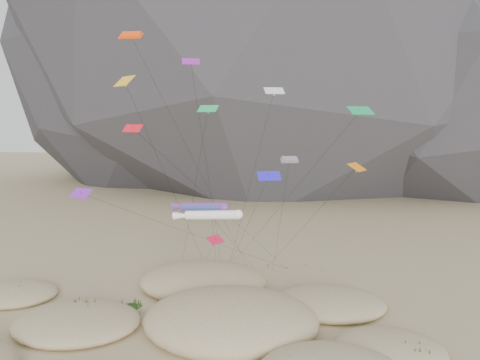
{
  "coord_description": "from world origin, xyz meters",
  "views": [
    {
      "loc": [
        8.99,
        -36.89,
        19.87
      ],
      "look_at": [
        2.89,
        12.0,
        13.73
      ],
      "focal_mm": 35.0,
      "sensor_mm": 36.0,
      "label": 1
    }
  ],
  "objects": [
    {
      "name": "orange_parafoil",
      "position": [
        -8.2,
        11.32,
        28.29
      ],
      "size": [
        11.67,
        15.37,
        29.23
      ],
      "color": "#E9440C",
      "rests_on": "ground"
    },
    {
      "name": "kite_stakes",
      "position": [
        2.98,
        24.77,
        0.15
      ],
      "size": [
        18.68,
        5.98,
        0.3
      ],
      "color": "#3F2D1E",
      "rests_on": "ground"
    },
    {
      "name": "white_tube_kite",
      "position": [
        0.08,
        8.9,
        10.48
      ],
      "size": [
        7.48,
        17.37,
        11.23
      ],
      "color": "white",
      "rests_on": "ground"
    },
    {
      "name": "dune_grass",
      "position": [
        -1.44,
        3.73,
        0.85
      ],
      "size": [
        43.45,
        30.27,
        1.54
      ],
      "color": "black",
      "rests_on": "ground"
    },
    {
      "name": "multi_parafoil",
      "position": [
        8.03,
        13.6,
        15.6
      ],
      "size": [
        3.25,
        11.26,
        16.21
      ],
      "color": "red",
      "rests_on": "ground"
    },
    {
      "name": "rainbow_tube_kite",
      "position": [
        -1.5,
        12.72,
        10.59
      ],
      "size": [
        9.16,
        12.81,
        11.47
      ],
      "color": "#E41840",
      "rests_on": "ground"
    },
    {
      "name": "delta_kites",
      "position": [
        1.69,
        10.97,
        17.89
      ],
      "size": [
        32.12,
        21.64,
        26.16
      ],
      "color": "orange",
      "rests_on": "ground"
    },
    {
      "name": "ground",
      "position": [
        0.0,
        0.0,
        0.0
      ],
      "size": [
        500.0,
        500.0,
        0.0
      ],
      "primitive_type": "plane",
      "color": "#CCB789",
      "rests_on": "ground"
    },
    {
      "name": "dunes",
      "position": [
        -2.14,
        4.36,
        0.77
      ],
      "size": [
        49.76,
        37.45,
        4.58
      ],
      "color": "#CCB789",
      "rests_on": "ground"
    }
  ]
}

